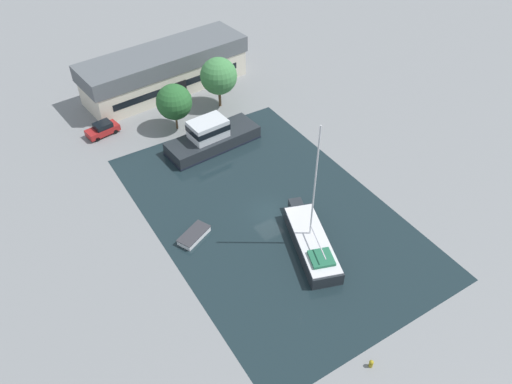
# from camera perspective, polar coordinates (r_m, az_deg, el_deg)

# --- Properties ---
(ground_plane) EXTENTS (440.00, 440.00, 0.00)m
(ground_plane) POSITION_cam_1_polar(r_m,az_deg,el_deg) (53.25, 1.53, -2.43)
(ground_plane) COLOR gray
(water_canal) EXTENTS (23.15, 35.77, 0.01)m
(water_canal) POSITION_cam_1_polar(r_m,az_deg,el_deg) (53.24, 1.53, -2.42)
(water_canal) COLOR #19282D
(water_canal) RESTS_ON ground
(warehouse_building) EXTENTS (24.70, 9.60, 5.98)m
(warehouse_building) POSITION_cam_1_polar(r_m,az_deg,el_deg) (74.25, -10.34, 13.58)
(warehouse_building) COLOR beige
(warehouse_building) RESTS_ON ground
(quay_tree_near_building) EXTENTS (4.56, 4.56, 6.23)m
(quay_tree_near_building) POSITION_cam_1_polar(r_m,az_deg,el_deg) (64.50, -9.34, 10.12)
(quay_tree_near_building) COLOR brown
(quay_tree_near_building) RESTS_ON ground
(quay_tree_by_water) EXTENTS (4.97, 4.97, 7.07)m
(quay_tree_by_water) POSITION_cam_1_polar(r_m,az_deg,el_deg) (68.38, -4.29, 13.08)
(quay_tree_by_water) COLOR brown
(quay_tree_by_water) RESTS_ON ground
(parked_car) EXTENTS (4.37, 2.55, 1.67)m
(parked_car) POSITION_cam_1_polar(r_m,az_deg,el_deg) (67.09, -17.13, 6.90)
(parked_car) COLOR maroon
(parked_car) RESTS_ON ground
(sailboat_moored) EXTENTS (6.10, 11.22, 14.06)m
(sailboat_moored) POSITION_cam_1_polar(r_m,az_deg,el_deg) (49.52, 6.32, -5.66)
(sailboat_moored) COLOR #23282D
(sailboat_moored) RESTS_ON water_canal
(motor_cruiser) EXTENTS (12.09, 5.15, 3.86)m
(motor_cruiser) POSITION_cam_1_polar(r_m,az_deg,el_deg) (61.97, -5.11, 6.28)
(motor_cruiser) COLOR #23282D
(motor_cruiser) RESTS_ON water_canal
(small_dinghy) EXTENTS (3.95, 3.06, 0.65)m
(small_dinghy) POSITION_cam_1_polar(r_m,az_deg,el_deg) (50.84, -7.10, -4.93)
(small_dinghy) COLOR white
(small_dinghy) RESTS_ON water_canal
(mooring_bollard) EXTENTS (0.37, 0.37, 0.75)m
(mooring_bollard) POSITION_cam_1_polar(r_m,az_deg,el_deg) (42.89, 13.02, -18.55)
(mooring_bollard) COLOR olive
(mooring_bollard) RESTS_ON ground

